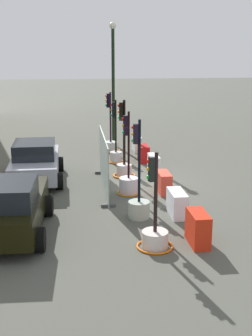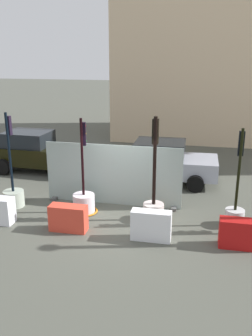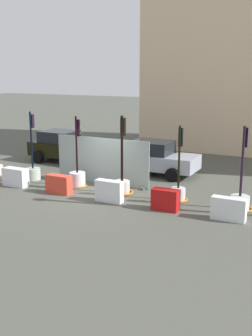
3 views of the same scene
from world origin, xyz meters
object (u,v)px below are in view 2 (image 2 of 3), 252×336
object	(u,v)px
car_silver_hatchback	(162,162)
construction_barrier_3	(151,226)
construction_barrier_4	(238,234)
traffic_light_1	(13,192)
traffic_light_4	(235,210)
traffic_light_2	(84,199)
traffic_light_3	(154,203)
construction_barrier_2	(68,218)
car_black_sedan	(38,152)

from	to	relation	value
car_silver_hatchback	construction_barrier_3	bearing A→B (deg)	-86.52
construction_barrier_4	traffic_light_1	bearing A→B (deg)	170.01
traffic_light_4	traffic_light_2	bearing A→B (deg)	-179.61
traffic_light_3	construction_barrier_3	distance (m)	1.29
construction_barrier_2	construction_barrier_4	distance (m)	4.68
construction_barrier_4	traffic_light_3	bearing A→B (deg)	153.57
construction_barrier_3	car_black_sedan	world-z (taller)	car_black_sedan
traffic_light_1	construction_barrier_3	xyz separation A→B (m)	(4.81, -1.33, -0.08)
construction_barrier_3	traffic_light_1	bearing A→B (deg)	164.50
traffic_light_2	traffic_light_4	xyz separation A→B (m)	(4.65, 0.03, 0.03)
car_silver_hatchback	traffic_light_3	bearing A→B (deg)	-87.09
traffic_light_2	construction_barrier_2	distance (m)	1.32
traffic_light_3	traffic_light_4	world-z (taller)	traffic_light_3
traffic_light_4	construction_barrier_2	world-z (taller)	traffic_light_4
traffic_light_2	construction_barrier_4	distance (m)	4.82
car_silver_hatchback	traffic_light_4	bearing A→B (deg)	-53.46
construction_barrier_4	car_black_sedan	world-z (taller)	car_black_sedan
car_black_sedan	construction_barrier_4	bearing A→B (deg)	-32.41
car_silver_hatchback	car_black_sedan	distance (m)	5.40
traffic_light_1	traffic_light_4	size ratio (longest dim) A/B	1.07
construction_barrier_4	car_silver_hatchback	distance (m)	5.46
construction_barrier_3	car_silver_hatchback	bearing A→B (deg)	93.48
construction_barrier_3	traffic_light_3	bearing A→B (deg)	95.10
traffic_light_1	car_black_sedan	distance (m)	3.93
traffic_light_1	traffic_light_4	world-z (taller)	traffic_light_1
traffic_light_1	traffic_light_3	world-z (taller)	traffic_light_3
traffic_light_2	traffic_light_3	size ratio (longest dim) A/B	0.95
traffic_light_2	construction_barrier_4	world-z (taller)	traffic_light_2
traffic_light_1	traffic_light_3	bearing A→B (deg)	-0.70
traffic_light_1	car_black_sedan	bearing A→B (deg)	103.06
traffic_light_2	construction_barrier_3	xyz separation A→B (m)	(2.37, -1.36, -0.03)
traffic_light_3	car_silver_hatchback	size ratio (longest dim) A/B	0.75
traffic_light_3	car_black_sedan	world-z (taller)	traffic_light_3
construction_barrier_2	construction_barrier_3	xyz separation A→B (m)	(2.40, -0.05, 0.04)
traffic_light_3	traffic_light_4	bearing A→B (deg)	2.88
construction_barrier_3	car_silver_hatchback	world-z (taller)	car_silver_hatchback
construction_barrier_4	construction_barrier_3	bearing A→B (deg)	-177.89
traffic_light_2	car_silver_hatchback	xyz separation A→B (m)	(2.07, 3.52, 0.35)
traffic_light_3	car_silver_hatchback	world-z (taller)	traffic_light_3
traffic_light_4	construction_barrier_2	distance (m)	4.87
traffic_light_2	traffic_light_3	bearing A→B (deg)	-2.25
construction_barrier_3	traffic_light_2	bearing A→B (deg)	150.06
construction_barrier_2	car_silver_hatchback	size ratio (longest dim) A/B	0.25
traffic_light_3	construction_barrier_3	size ratio (longest dim) A/B	2.93
traffic_light_2	construction_barrier_3	world-z (taller)	traffic_light_2
car_black_sedan	traffic_light_2	bearing A→B (deg)	-48.70
traffic_light_3	construction_barrier_4	xyz separation A→B (m)	(2.40, -1.19, -0.14)
traffic_light_1	car_silver_hatchback	world-z (taller)	traffic_light_1
traffic_light_3	construction_barrier_2	size ratio (longest dim) A/B	2.97
traffic_light_1	construction_barrier_4	distance (m)	7.20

